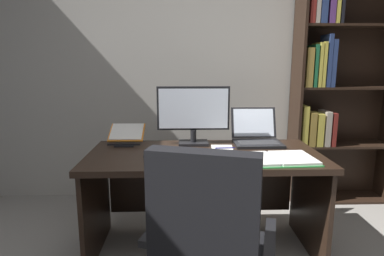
{
  "coord_description": "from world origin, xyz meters",
  "views": [
    {
      "loc": [
        -0.25,
        -1.0,
        1.33
      ],
      "look_at": [
        -0.19,
        1.1,
        0.91
      ],
      "focal_mm": 30.62,
      "sensor_mm": 36.0,
      "label": 1
    }
  ],
  "objects_px": {
    "monitor": "(193,115)",
    "open_binder": "(274,159)",
    "desk": "(203,176)",
    "pen": "(225,148)",
    "computer_mouse": "(148,156)",
    "notepad": "(222,149)",
    "laptop": "(256,136)",
    "keyboard": "(195,157)",
    "bookshelf": "(331,90)",
    "reading_stand_with_book": "(127,134)"
  },
  "relations": [
    {
      "from": "keyboard",
      "to": "notepad",
      "type": "relative_size",
      "value": 2.0
    },
    {
      "from": "reading_stand_with_book",
      "to": "open_binder",
      "type": "height_order",
      "value": "reading_stand_with_book"
    },
    {
      "from": "open_binder",
      "to": "reading_stand_with_book",
      "type": "bearing_deg",
      "value": 150.15
    },
    {
      "from": "bookshelf",
      "to": "reading_stand_with_book",
      "type": "distance_m",
      "value": 1.92
    },
    {
      "from": "keyboard",
      "to": "monitor",
      "type": "bearing_deg",
      "value": 90.0
    },
    {
      "from": "notepad",
      "to": "pen",
      "type": "xyz_separation_m",
      "value": [
        0.02,
        0.0,
        0.01
      ]
    },
    {
      "from": "bookshelf",
      "to": "computer_mouse",
      "type": "distance_m",
      "value": 1.92
    },
    {
      "from": "computer_mouse",
      "to": "notepad",
      "type": "relative_size",
      "value": 0.5
    },
    {
      "from": "laptop",
      "to": "computer_mouse",
      "type": "xyz_separation_m",
      "value": [
        -0.78,
        -0.4,
        -0.03
      ]
    },
    {
      "from": "keyboard",
      "to": "pen",
      "type": "xyz_separation_m",
      "value": [
        0.22,
        0.22,
        0.0
      ]
    },
    {
      "from": "open_binder",
      "to": "laptop",
      "type": "bearing_deg",
      "value": 88.0
    },
    {
      "from": "desk",
      "to": "computer_mouse",
      "type": "bearing_deg",
      "value": -149.03
    },
    {
      "from": "monitor",
      "to": "open_binder",
      "type": "bearing_deg",
      "value": -42.0
    },
    {
      "from": "notepad",
      "to": "laptop",
      "type": "bearing_deg",
      "value": 33.42
    },
    {
      "from": "open_binder",
      "to": "pen",
      "type": "distance_m",
      "value": 0.38
    },
    {
      "from": "keyboard",
      "to": "computer_mouse",
      "type": "distance_m",
      "value": 0.3
    },
    {
      "from": "bookshelf",
      "to": "laptop",
      "type": "xyz_separation_m",
      "value": [
        -0.82,
        -0.6,
        -0.3
      ]
    },
    {
      "from": "bookshelf",
      "to": "pen",
      "type": "bearing_deg",
      "value": -144.16
    },
    {
      "from": "notepad",
      "to": "open_binder",
      "type": "bearing_deg",
      "value": -42.61
    },
    {
      "from": "reading_stand_with_book",
      "to": "notepad",
      "type": "relative_size",
      "value": 1.31
    },
    {
      "from": "open_binder",
      "to": "keyboard",
      "type": "bearing_deg",
      "value": 170.96
    },
    {
      "from": "monitor",
      "to": "notepad",
      "type": "relative_size",
      "value": 2.56
    },
    {
      "from": "reading_stand_with_book",
      "to": "open_binder",
      "type": "distance_m",
      "value": 1.12
    },
    {
      "from": "open_binder",
      "to": "notepad",
      "type": "relative_size",
      "value": 2.5
    },
    {
      "from": "bookshelf",
      "to": "computer_mouse",
      "type": "relative_size",
      "value": 21.17
    },
    {
      "from": "computer_mouse",
      "to": "pen",
      "type": "height_order",
      "value": "computer_mouse"
    },
    {
      "from": "laptop",
      "to": "pen",
      "type": "xyz_separation_m",
      "value": [
        -0.26,
        -0.19,
        -0.04
      ]
    },
    {
      "from": "bookshelf",
      "to": "keyboard",
      "type": "distance_m",
      "value": 1.68
    },
    {
      "from": "open_binder",
      "to": "pen",
      "type": "relative_size",
      "value": 3.75
    },
    {
      "from": "open_binder",
      "to": "pen",
      "type": "xyz_separation_m",
      "value": [
        -0.27,
        0.27,
        0.0
      ]
    },
    {
      "from": "reading_stand_with_book",
      "to": "keyboard",
      "type": "bearing_deg",
      "value": -41.52
    },
    {
      "from": "computer_mouse",
      "to": "reading_stand_with_book",
      "type": "relative_size",
      "value": 0.38
    },
    {
      "from": "monitor",
      "to": "laptop",
      "type": "relative_size",
      "value": 1.53
    },
    {
      "from": "bookshelf",
      "to": "reading_stand_with_book",
      "type": "bearing_deg",
      "value": -163.11
    },
    {
      "from": "keyboard",
      "to": "pen",
      "type": "bearing_deg",
      "value": 44.93
    },
    {
      "from": "monitor",
      "to": "open_binder",
      "type": "distance_m",
      "value": 0.69
    },
    {
      "from": "bookshelf",
      "to": "pen",
      "type": "relative_size",
      "value": 15.73
    },
    {
      "from": "pen",
      "to": "monitor",
      "type": "bearing_deg",
      "value": 141.62
    },
    {
      "from": "desk",
      "to": "monitor",
      "type": "distance_m",
      "value": 0.46
    },
    {
      "from": "desk",
      "to": "pen",
      "type": "bearing_deg",
      "value": -0.33
    },
    {
      "from": "monitor",
      "to": "laptop",
      "type": "xyz_separation_m",
      "value": [
        0.48,
        0.01,
        -0.17
      ]
    },
    {
      "from": "computer_mouse",
      "to": "pen",
      "type": "relative_size",
      "value": 0.74
    },
    {
      "from": "computer_mouse",
      "to": "open_binder",
      "type": "xyz_separation_m",
      "value": [
        0.79,
        -0.05,
        -0.01
      ]
    },
    {
      "from": "reading_stand_with_book",
      "to": "open_binder",
      "type": "relative_size",
      "value": 0.52
    },
    {
      "from": "open_binder",
      "to": "pen",
      "type": "bearing_deg",
      "value": 132.14
    },
    {
      "from": "laptop",
      "to": "notepad",
      "type": "xyz_separation_m",
      "value": [
        -0.28,
        -0.19,
        -0.05
      ]
    },
    {
      "from": "bookshelf",
      "to": "laptop",
      "type": "height_order",
      "value": "bookshelf"
    },
    {
      "from": "desk",
      "to": "reading_stand_with_book",
      "type": "height_order",
      "value": "reading_stand_with_book"
    },
    {
      "from": "computer_mouse",
      "to": "open_binder",
      "type": "bearing_deg",
      "value": -3.62
    },
    {
      "from": "laptop",
      "to": "keyboard",
      "type": "xyz_separation_m",
      "value": [
        -0.48,
        -0.4,
        -0.04
      ]
    }
  ]
}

